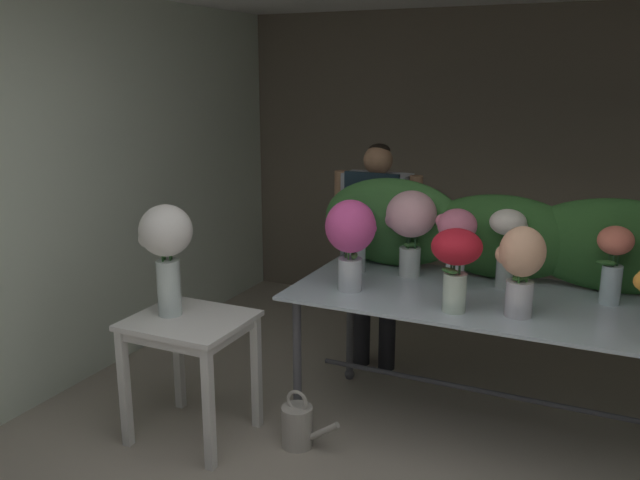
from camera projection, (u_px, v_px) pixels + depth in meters
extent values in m
plane|color=#9E9384|center=(436.00, 411.00, 4.20)|extent=(8.72, 8.72, 0.00)
cube|color=#706656|center=(505.00, 167.00, 5.62)|extent=(4.82, 0.12, 2.61)
cube|color=silver|center=(122.00, 182.00, 4.87)|extent=(0.12, 4.09, 2.61)
cube|color=#AFC2CE|center=(483.00, 298.00, 3.70)|extent=(2.12, 1.00, 0.02)
cylinder|color=#4C4C51|center=(297.00, 367.00, 3.85)|extent=(0.05, 0.05, 0.85)
sphere|color=#4C4C51|center=(298.00, 428.00, 3.94)|extent=(0.07, 0.07, 0.07)
cylinder|color=#4C4C51|center=(350.00, 321.00, 4.55)|extent=(0.05, 0.05, 0.85)
sphere|color=#4C4C51|center=(350.00, 374.00, 4.65)|extent=(0.07, 0.07, 0.07)
cylinder|color=#4C4C51|center=(477.00, 390.00, 3.84)|extent=(1.92, 0.03, 0.03)
cube|color=white|center=(189.00, 320.00, 3.75)|extent=(0.65, 0.58, 0.03)
cube|color=white|center=(190.00, 328.00, 3.76)|extent=(0.59, 0.52, 0.06)
cube|color=white|center=(125.00, 388.00, 3.74)|extent=(0.05, 0.05, 0.70)
cube|color=white|center=(209.00, 409.00, 3.51)|extent=(0.05, 0.05, 0.70)
cube|color=white|center=(178.00, 355.00, 4.18)|extent=(0.05, 0.05, 0.70)
cube|color=white|center=(256.00, 372.00, 3.94)|extent=(0.05, 0.05, 0.70)
cylinder|color=#232328|center=(362.00, 310.00, 4.80)|extent=(0.12, 0.12, 0.83)
cylinder|color=#232328|center=(388.00, 314.00, 4.72)|extent=(0.12, 0.12, 0.83)
cube|color=#999EA8|center=(377.00, 215.00, 4.59)|extent=(0.45, 0.22, 0.59)
cube|color=#192833|center=(371.00, 224.00, 4.49)|extent=(0.39, 0.02, 0.71)
cylinder|color=#936B4C|center=(341.00, 210.00, 4.69)|extent=(0.09, 0.09, 0.55)
cylinder|color=#936B4C|center=(415.00, 216.00, 4.47)|extent=(0.09, 0.09, 0.55)
sphere|color=#936B4C|center=(378.00, 160.00, 4.49)|extent=(0.20, 0.20, 0.20)
ellipsoid|color=black|center=(379.00, 150.00, 4.49)|extent=(0.15, 0.15, 0.09)
ellipsoid|color=#387033|center=(393.00, 222.00, 4.24)|extent=(0.94, 0.26, 0.57)
ellipsoid|color=#2D6028|center=(501.00, 237.00, 3.97)|extent=(0.96, 0.28, 0.51)
ellipsoid|color=#2D6028|center=(618.00, 246.00, 3.70)|extent=(1.09, 0.23, 0.54)
cylinder|color=silver|center=(611.00, 285.00, 3.56)|extent=(0.11, 0.11, 0.21)
cylinder|color=#9EBCB2|center=(610.00, 295.00, 3.57)|extent=(0.10, 0.10, 0.09)
cylinder|color=#28562D|center=(616.00, 276.00, 3.54)|extent=(0.01, 0.01, 0.29)
cylinder|color=#28562D|center=(611.00, 274.00, 3.57)|extent=(0.01, 0.01, 0.29)
cylinder|color=#28562D|center=(607.00, 275.00, 3.55)|extent=(0.01, 0.01, 0.29)
cylinder|color=#28562D|center=(612.00, 277.00, 3.52)|extent=(0.01, 0.01, 0.29)
ellipsoid|color=#EF7A60|center=(616.00, 240.00, 3.50)|extent=(0.19, 0.19, 0.15)
ellipsoid|color=#2D6028|center=(606.00, 263.00, 3.51)|extent=(0.10, 0.04, 0.03)
cylinder|color=silver|center=(350.00, 274.00, 3.79)|extent=(0.14, 0.14, 0.19)
cylinder|color=#9EBCB2|center=(350.00, 283.00, 3.80)|extent=(0.13, 0.13, 0.08)
cylinder|color=#477F3D|center=(353.00, 266.00, 3.77)|extent=(0.01, 0.01, 0.27)
cylinder|color=#477F3D|center=(352.00, 264.00, 3.79)|extent=(0.01, 0.01, 0.27)
cylinder|color=#477F3D|center=(346.00, 264.00, 3.79)|extent=(0.01, 0.01, 0.27)
cylinder|color=#477F3D|center=(348.00, 266.00, 3.76)|extent=(0.01, 0.01, 0.27)
ellipsoid|color=#E54C9E|center=(351.00, 226.00, 3.72)|extent=(0.29, 0.29, 0.30)
sphere|color=#E54C9E|center=(371.00, 228.00, 3.70)|extent=(0.07, 0.07, 0.07)
ellipsoid|color=#477F3D|center=(354.00, 255.00, 3.76)|extent=(0.07, 0.11, 0.03)
cylinder|color=silver|center=(455.00, 269.00, 3.82)|extent=(0.11, 0.11, 0.22)
cylinder|color=#9EBCB2|center=(454.00, 280.00, 3.84)|extent=(0.10, 0.10, 0.09)
cylinder|color=#477F3D|center=(461.00, 261.00, 3.80)|extent=(0.01, 0.01, 0.30)
cylinder|color=#477F3D|center=(455.00, 260.00, 3.83)|extent=(0.01, 0.01, 0.30)
cylinder|color=#477F3D|center=(453.00, 261.00, 3.80)|extent=(0.01, 0.01, 0.30)
ellipsoid|color=pink|center=(457.00, 225.00, 3.76)|extent=(0.22, 0.22, 0.19)
sphere|color=pink|center=(443.00, 221.00, 3.79)|extent=(0.08, 0.08, 0.08)
cylinder|color=silver|center=(519.00, 299.00, 3.38)|extent=(0.14, 0.14, 0.19)
cylinder|color=#9EBCB2|center=(518.00, 308.00, 3.39)|extent=(0.13, 0.13, 0.08)
cylinder|color=#387033|center=(526.00, 291.00, 3.36)|extent=(0.01, 0.01, 0.25)
cylinder|color=#387033|center=(519.00, 288.00, 3.40)|extent=(0.01, 0.01, 0.25)
cylinder|color=#387033|center=(515.00, 290.00, 3.38)|extent=(0.01, 0.01, 0.25)
cylinder|color=#387033|center=(518.00, 292.00, 3.34)|extent=(0.01, 0.01, 0.25)
ellipsoid|color=#F4B78E|center=(522.00, 252.00, 3.32)|extent=(0.23, 0.23, 0.26)
sphere|color=#F4B78E|center=(505.00, 255.00, 3.37)|extent=(0.10, 0.10, 0.10)
ellipsoid|color=#387033|center=(520.00, 278.00, 3.35)|extent=(0.09, 0.10, 0.03)
cylinder|color=silver|center=(454.00, 292.00, 3.44)|extent=(0.12, 0.12, 0.21)
cylinder|color=#9EBCB2|center=(454.00, 303.00, 3.46)|extent=(0.11, 0.11, 0.09)
cylinder|color=#28562D|center=(459.00, 284.00, 3.42)|extent=(0.01, 0.01, 0.28)
cylinder|color=#28562D|center=(453.00, 282.00, 3.45)|extent=(0.01, 0.01, 0.28)
cylinder|color=#28562D|center=(450.00, 284.00, 3.42)|extent=(0.01, 0.01, 0.28)
ellipsoid|color=red|center=(457.00, 247.00, 3.38)|extent=(0.26, 0.26, 0.19)
ellipsoid|color=#387033|center=(450.00, 271.00, 3.40)|extent=(0.11, 0.08, 0.03)
cylinder|color=silver|center=(410.00, 262.00, 4.06)|extent=(0.13, 0.13, 0.18)
cylinder|color=#9EBCB2|center=(409.00, 270.00, 4.07)|extent=(0.12, 0.12, 0.07)
cylinder|color=#28562D|center=(415.00, 252.00, 4.02)|extent=(0.01, 0.01, 0.29)
cylinder|color=#28562D|center=(410.00, 250.00, 4.06)|extent=(0.01, 0.01, 0.29)
cylinder|color=#28562D|center=(406.00, 251.00, 4.05)|extent=(0.01, 0.01, 0.29)
cylinder|color=#28562D|center=(408.00, 252.00, 4.02)|extent=(0.01, 0.01, 0.29)
ellipsoid|color=#EFB2BC|center=(411.00, 214.00, 3.99)|extent=(0.30, 0.30, 0.28)
sphere|color=#EFB2BC|center=(394.00, 220.00, 4.07)|extent=(0.11, 0.11, 0.11)
sphere|color=#EFB2BC|center=(431.00, 209.00, 3.96)|extent=(0.07, 0.07, 0.07)
ellipsoid|color=#387033|center=(412.00, 245.00, 4.03)|extent=(0.10, 0.09, 0.03)
cylinder|color=silver|center=(505.00, 270.00, 3.83)|extent=(0.10, 0.10, 0.21)
cylinder|color=#9EBCB2|center=(504.00, 280.00, 3.85)|extent=(0.09, 0.09, 0.09)
cylinder|color=#2D6028|center=(509.00, 258.00, 3.81)|extent=(0.01, 0.01, 0.33)
cylinder|color=#2D6028|center=(504.00, 257.00, 3.84)|extent=(0.01, 0.01, 0.33)
cylinder|color=#2D6028|center=(504.00, 259.00, 3.80)|extent=(0.01, 0.01, 0.33)
ellipsoid|color=white|center=(508.00, 222.00, 3.77)|extent=(0.21, 0.21, 0.15)
sphere|color=white|center=(522.00, 227.00, 3.75)|extent=(0.07, 0.07, 0.07)
ellipsoid|color=#477F3D|center=(501.00, 249.00, 3.81)|extent=(0.07, 0.11, 0.03)
cylinder|color=silver|center=(356.00, 257.00, 4.15)|extent=(0.12, 0.12, 0.18)
cylinder|color=#9EBCB2|center=(356.00, 265.00, 4.16)|extent=(0.11, 0.11, 0.08)
cylinder|color=#28562D|center=(361.00, 251.00, 4.13)|extent=(0.01, 0.01, 0.25)
cylinder|color=#28562D|center=(357.00, 249.00, 4.17)|extent=(0.01, 0.01, 0.25)
cylinder|color=#28562D|center=(353.00, 251.00, 4.13)|extent=(0.01, 0.01, 0.25)
ellipsoid|color=purple|center=(357.00, 220.00, 4.09)|extent=(0.22, 0.22, 0.22)
sphere|color=purple|center=(350.00, 222.00, 4.14)|extent=(0.08, 0.08, 0.08)
ellipsoid|color=#477F3D|center=(354.00, 239.00, 4.14)|extent=(0.09, 0.10, 0.03)
cylinder|color=silver|center=(169.00, 288.00, 3.76)|extent=(0.13, 0.13, 0.32)
cylinder|color=#9EBCB2|center=(170.00, 303.00, 3.78)|extent=(0.12, 0.12, 0.14)
cylinder|color=#387033|center=(171.00, 280.00, 3.75)|extent=(0.01, 0.01, 0.40)
cylinder|color=#387033|center=(173.00, 278.00, 3.78)|extent=(0.01, 0.01, 0.40)
cylinder|color=#387033|center=(166.00, 279.00, 3.76)|extent=(0.01, 0.01, 0.40)
cylinder|color=#387033|center=(164.00, 281.00, 3.73)|extent=(0.01, 0.01, 0.40)
ellipsoid|color=white|center=(166.00, 230.00, 3.68)|extent=(0.30, 0.30, 0.29)
sphere|color=white|center=(148.00, 239.00, 3.72)|extent=(0.11, 0.11, 0.11)
cylinder|color=#B7B2A8|center=(297.00, 426.00, 3.78)|extent=(0.18, 0.18, 0.24)
cylinder|color=#B7B2A8|center=(324.00, 431.00, 3.71)|extent=(0.18, 0.04, 0.14)
torus|color=#B7B2A8|center=(297.00, 401.00, 3.75)|extent=(0.13, 0.02, 0.13)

